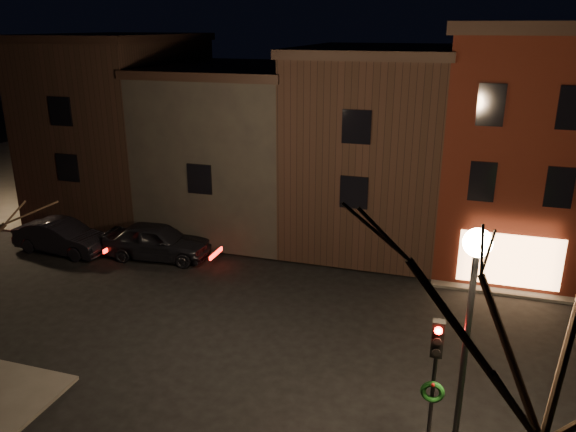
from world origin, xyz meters
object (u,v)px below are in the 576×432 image
(bare_tree_right, at_px, (564,317))
(parked_car_b, at_px, (62,237))
(traffic_signal, at_px, (434,371))
(street_lamp_near, at_px, (472,292))
(parked_car_a, at_px, (157,241))

(bare_tree_right, xyz_separation_m, parked_car_b, (-19.80, 12.06, -5.36))
(bare_tree_right, bearing_deg, parked_car_b, 148.65)
(traffic_signal, relative_size, bare_tree_right, 0.48)
(street_lamp_near, xyz_separation_m, parked_car_b, (-18.50, 9.56, -4.39))
(bare_tree_right, bearing_deg, traffic_signal, 122.41)
(traffic_signal, distance_m, parked_car_a, 16.52)
(bare_tree_right, xyz_separation_m, parked_car_a, (-15.04, 12.80, -5.29))
(traffic_signal, bearing_deg, street_lamp_near, -39.37)
(street_lamp_near, height_order, traffic_signal, street_lamp_near)
(street_lamp_near, height_order, parked_car_b, street_lamp_near)
(street_lamp_near, relative_size, bare_tree_right, 0.76)
(street_lamp_near, xyz_separation_m, traffic_signal, (-0.60, 0.49, -2.37))
(street_lamp_near, bearing_deg, bare_tree_right, -62.53)
(street_lamp_near, xyz_separation_m, parked_car_a, (-13.74, 10.30, -4.32))
(street_lamp_near, relative_size, parked_car_a, 1.29)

